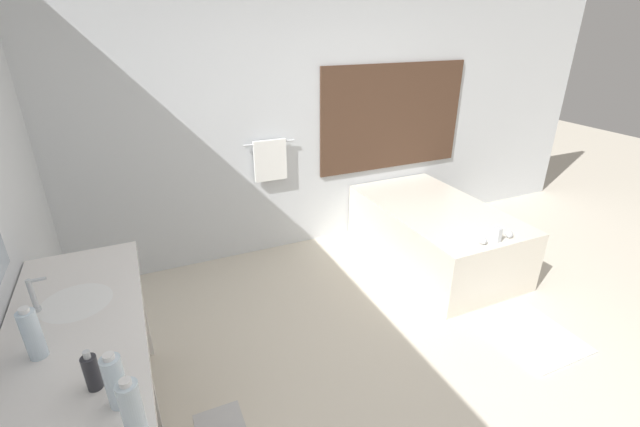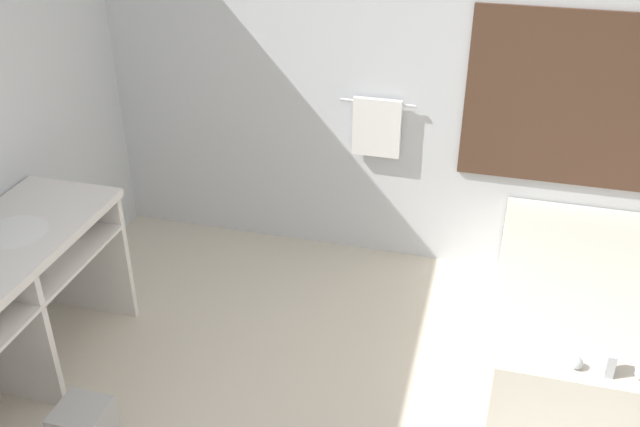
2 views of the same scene
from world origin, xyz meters
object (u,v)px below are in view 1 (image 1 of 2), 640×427
object	(u,v)px
water_bottle_2	(132,408)
soap_dispenser	(92,372)
water_bottle_1	(32,334)
water_bottle_3	(115,381)
bathtub	(434,231)

from	to	relation	value
water_bottle_2	soap_dispenser	xyz separation A→B (m)	(-0.14, 0.28, -0.04)
water_bottle_1	water_bottle_2	xyz separation A→B (m)	(0.36, -0.57, -0.00)
water_bottle_2	soap_dispenser	bearing A→B (deg)	116.26
water_bottle_1	water_bottle_2	size ratio (longest dim) A/B	1.03
water_bottle_2	water_bottle_3	distance (m)	0.16
water_bottle_1	soap_dispenser	xyz separation A→B (m)	(0.23, -0.29, -0.04)
water_bottle_2	water_bottle_3	xyz separation A→B (m)	(-0.05, 0.16, -0.00)
water_bottle_2	water_bottle_1	bearing A→B (deg)	122.56
water_bottle_3	water_bottle_1	bearing A→B (deg)	127.07
soap_dispenser	bathtub	bearing A→B (deg)	27.50
water_bottle_1	water_bottle_3	size ratio (longest dim) A/B	1.05
bathtub	water_bottle_2	world-z (taller)	water_bottle_2
soap_dispenser	water_bottle_3	bearing A→B (deg)	-54.98
soap_dispenser	water_bottle_2	bearing A→B (deg)	-63.74
water_bottle_3	bathtub	bearing A→B (deg)	30.18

